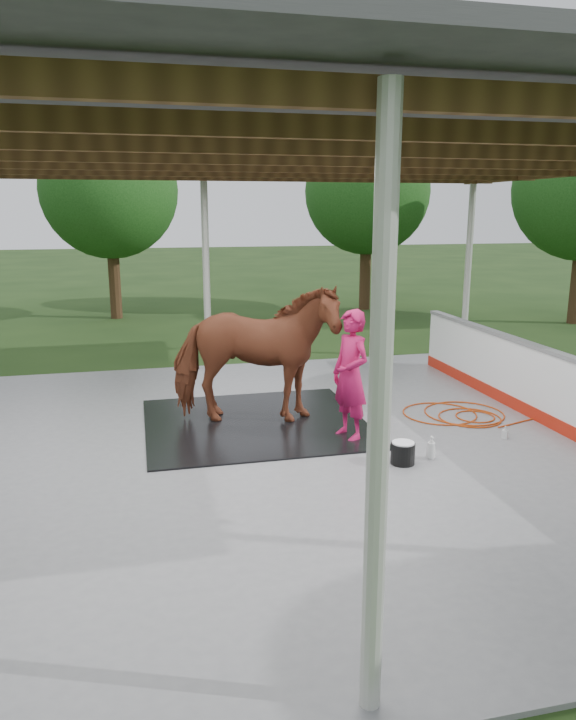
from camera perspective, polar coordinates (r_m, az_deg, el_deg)
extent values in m
plane|color=#1E3814|center=(8.80, -3.56, -8.31)|extent=(100.00, 100.00, 0.00)
cube|color=slate|center=(8.79, -3.57, -8.16)|extent=(12.00, 10.00, 0.05)
cylinder|color=beige|center=(3.85, 8.07, -5.86)|extent=(0.14, 0.14, 3.85)
cylinder|color=beige|center=(12.91, -7.27, 7.54)|extent=(0.14, 0.14, 3.85)
cylinder|color=beige|center=(14.65, 15.71, 7.82)|extent=(0.14, 0.14, 3.85)
cube|color=brown|center=(3.88, 7.88, 22.41)|extent=(12.00, 0.10, 0.18)
cube|color=brown|center=(5.29, 1.69, 20.00)|extent=(12.00, 0.10, 0.18)
cube|color=brown|center=(6.75, -1.77, 18.53)|extent=(12.00, 0.10, 0.18)
cube|color=brown|center=(8.22, -3.96, 17.55)|extent=(12.00, 0.10, 0.18)
cube|color=brown|center=(9.69, -5.48, 16.85)|extent=(12.00, 0.10, 0.18)
cube|color=brown|center=(11.18, -6.58, 16.33)|extent=(12.00, 0.10, 0.18)
cube|color=brown|center=(12.67, -7.42, 15.93)|extent=(12.00, 0.10, 0.18)
cube|color=#38383A|center=(8.23, -3.99, 18.93)|extent=(12.60, 10.60, 0.10)
cube|color=#B01F0E|center=(10.49, 22.09, -4.84)|extent=(0.14, 8.00, 0.20)
cube|color=white|center=(10.36, 22.35, -2.20)|extent=(0.12, 8.00, 1.00)
cube|color=slate|center=(10.24, 22.60, 0.60)|extent=(0.16, 8.00, 0.06)
cylinder|color=#382314|center=(20.20, -15.14, 6.70)|extent=(0.36, 0.36, 2.20)
sphere|color=#194714|center=(20.10, -15.62, 14.37)|extent=(4.00, 4.00, 4.00)
cylinder|color=#382314|center=(21.49, 6.86, 7.43)|extent=(0.36, 0.36, 2.20)
sphere|color=#194714|center=(21.39, 7.06, 14.64)|extent=(4.00, 4.00, 4.00)
cylinder|color=#382314|center=(20.38, 24.26, 6.06)|extent=(0.36, 0.36, 2.20)
cube|color=black|center=(9.83, -2.92, -5.58)|extent=(3.29, 3.09, 0.02)
imported|color=brown|center=(9.54, -2.99, 0.51)|extent=(2.69, 1.65, 2.11)
imported|color=#B7134E|center=(9.00, 5.58, -1.34)|extent=(0.64, 0.78, 1.85)
cylinder|color=black|center=(8.41, 10.16, -8.17)|extent=(0.31, 0.31, 0.27)
cylinder|color=white|center=(8.37, 10.20, -7.30)|extent=(0.29, 0.29, 0.03)
imported|color=silver|center=(8.63, 12.61, -7.61)|extent=(0.12, 0.12, 0.31)
imported|color=#338CD8|center=(9.67, 18.73, -6.11)|extent=(0.12, 0.12, 0.18)
torus|color=#B33C0C|center=(10.53, 13.32, -4.64)|extent=(1.17, 1.17, 0.02)
torus|color=#B33C0C|center=(10.44, 15.84, -4.95)|extent=(0.97, 0.97, 0.02)
torus|color=#B33C0C|center=(10.52, 16.29, -4.84)|extent=(0.61, 0.61, 0.02)
torus|color=#B33C0C|center=(10.64, 15.38, -4.57)|extent=(1.26, 1.26, 0.02)
cylinder|color=#B33C0C|center=(10.65, 20.77, -4.95)|extent=(1.40, 0.48, 0.02)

